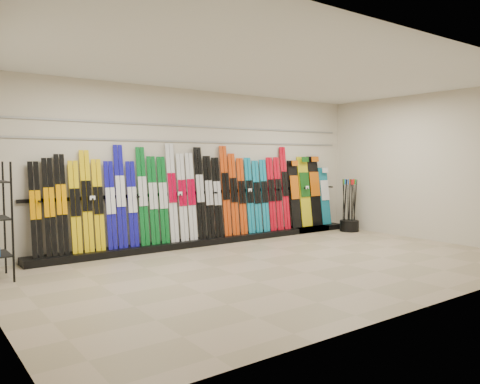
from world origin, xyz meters
TOP-DOWN VIEW (x-y plane):
  - floor at (0.00, 0.00)m, footprint 8.00×8.00m
  - back_wall at (0.00, 2.50)m, footprint 8.00×0.00m
  - right_wall at (4.00, 0.00)m, footprint 0.00×5.00m
  - ceiling at (0.00, 0.00)m, footprint 8.00×8.00m
  - ski_rack_base at (0.22, 2.28)m, footprint 8.00×0.40m
  - skis at (-0.44, 2.33)m, footprint 5.37×0.24m
  - snowboards at (2.92, 2.36)m, footprint 1.23×0.25m
  - pole_bin at (3.60, 1.74)m, footprint 0.43×0.43m
  - ski_poles at (3.62, 1.77)m, footprint 0.29×0.34m
  - slatwall_rail_0 at (0.00, 2.48)m, footprint 7.60×0.02m
  - slatwall_rail_1 at (0.00, 2.48)m, footprint 7.60×0.02m

SIDE VIEW (x-z plane):
  - floor at x=0.00m, z-range 0.00..0.00m
  - ski_rack_base at x=0.22m, z-range 0.00..0.12m
  - pole_bin at x=3.60m, z-range 0.00..0.25m
  - ski_poles at x=3.62m, z-range 0.02..1.20m
  - snowboards at x=2.92m, z-range 0.08..1.68m
  - skis at x=-0.44m, z-range 0.02..1.85m
  - back_wall at x=0.00m, z-range -2.50..5.50m
  - right_wall at x=4.00m, z-range -1.00..4.00m
  - slatwall_rail_0 at x=0.00m, z-range 1.98..2.02m
  - slatwall_rail_1 at x=0.00m, z-range 2.28..2.31m
  - ceiling at x=0.00m, z-range 3.00..3.00m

